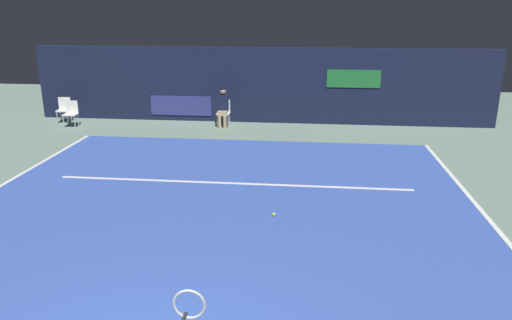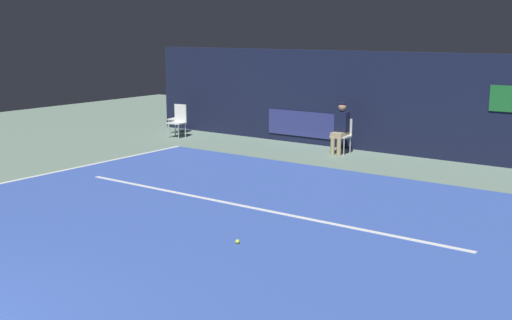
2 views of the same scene
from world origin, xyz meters
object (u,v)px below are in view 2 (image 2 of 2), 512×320
courtside_chair_far (178,117)px  line_judge_on_chair (341,128)px  courtside_chair_near (178,121)px  tennis_ball (237,242)px

courtside_chair_far → line_judge_on_chair: bearing=-0.6°
line_judge_on_chair → courtside_chair_near: bearing=-174.0°
courtside_chair_near → courtside_chair_far: 0.82m
courtside_chair_near → courtside_chair_far: same height
line_judge_on_chair → courtside_chair_far: (-5.71, 0.06, -0.18)m
line_judge_on_chair → courtside_chair_near: size_ratio=1.50×
courtside_chair_near → courtside_chair_far: (-0.55, 0.60, 0.00)m
courtside_chair_far → tennis_ball: bearing=-42.4°
line_judge_on_chair → tennis_ball: size_ratio=19.41×
courtside_chair_far → courtside_chair_near: bearing=-47.3°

